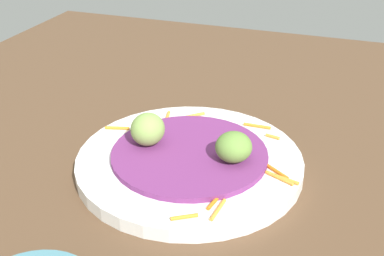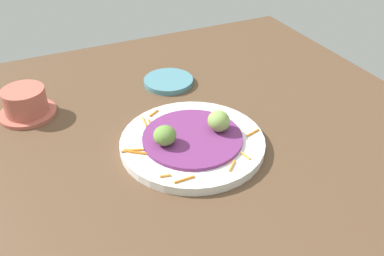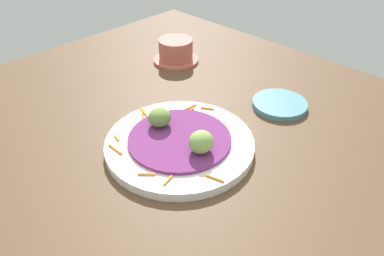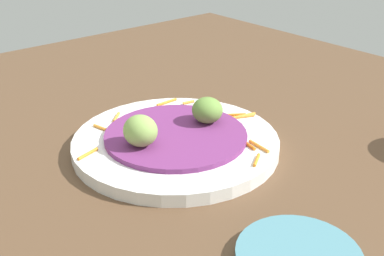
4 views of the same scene
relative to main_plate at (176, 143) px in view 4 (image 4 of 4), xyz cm
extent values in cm
cube|color=brown|center=(-2.57, -2.09, -1.83)|extent=(110.00, 110.00, 2.00)
cylinder|color=white|center=(0.00, 0.00, 0.00)|extent=(27.08, 27.08, 1.66)
cylinder|color=#702D6B|center=(0.00, 0.00, 1.16)|extent=(18.70, 18.70, 0.66)
cylinder|color=orange|center=(-6.25, 8.98, 1.03)|extent=(0.76, 3.55, 0.40)
cylinder|color=orange|center=(-8.52, -7.65, 1.03)|extent=(1.88, 0.77, 0.40)
cylinder|color=orange|center=(6.28, -8.66, 1.03)|extent=(0.90, 2.30, 0.40)
cylinder|color=orange|center=(-10.46, 0.07, 1.03)|extent=(3.17, 2.42, 0.40)
cylinder|color=orange|center=(-11.51, 1.26, 1.03)|extent=(3.54, 1.31, 0.40)
cylinder|color=orange|center=(-6.02, -9.81, 1.03)|extent=(3.62, 0.42, 0.40)
cylinder|color=orange|center=(-5.43, 8.20, 1.03)|extent=(0.77, 2.07, 0.40)
cylinder|color=orange|center=(-3.44, 11.19, 1.03)|extent=(2.55, 1.80, 0.40)
cylinder|color=orange|center=(-11.04, 1.32, 1.03)|extent=(3.46, 1.83, 0.40)
cylinder|color=orange|center=(11.21, -3.16, 1.03)|extent=(3.19, 1.25, 0.40)
cylinder|color=orange|center=(2.79, -10.07, 1.03)|extent=(2.34, 2.26, 0.40)
ellipsoid|color=#84A851|center=(5.39, -0.12, 3.47)|extent=(4.60, 4.87, 3.94)
ellipsoid|color=olive|center=(-5.39, 0.12, 3.24)|extent=(5.66, 5.71, 3.49)
camera|label=1|loc=(-16.94, 47.26, 31.92)|focal=46.15mm
camera|label=2|loc=(-26.93, -57.73, 47.50)|focal=39.65mm
camera|label=3|loc=(39.04, -36.77, 42.03)|focal=34.99mm
camera|label=4|loc=(34.75, 44.52, 29.71)|focal=45.24mm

